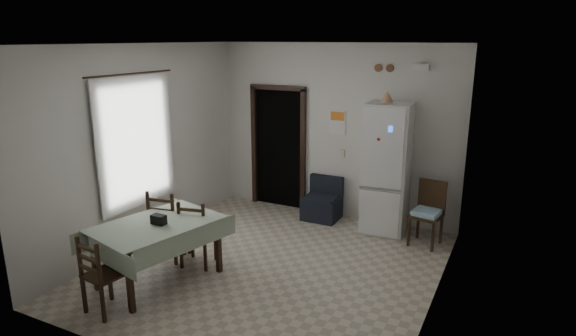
{
  "coord_description": "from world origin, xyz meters",
  "views": [
    {
      "loc": [
        2.83,
        -5.17,
        2.98
      ],
      "look_at": [
        0.0,
        0.5,
        1.25
      ],
      "focal_mm": 30.0,
      "sensor_mm": 36.0,
      "label": 1
    }
  ],
  "objects_px": {
    "dining_chair_far_right": "(198,232)",
    "dining_chair_near_head": "(105,274)",
    "dining_table": "(159,252)",
    "fridge": "(387,168)",
    "corner_chair": "(426,214)",
    "dining_chair_far_left": "(169,224)",
    "navy_seat": "(322,199)"
  },
  "relations": [
    {
      "from": "dining_chair_far_right",
      "to": "dining_chair_near_head",
      "type": "xyz_separation_m",
      "value": [
        -0.22,
        -1.4,
        -0.01
      ]
    },
    {
      "from": "dining_table",
      "to": "dining_chair_far_left",
      "type": "xyz_separation_m",
      "value": [
        -0.32,
        0.58,
        0.12
      ]
    },
    {
      "from": "dining_table",
      "to": "fridge",
      "type": "bearing_deg",
      "value": 68.71
    },
    {
      "from": "dining_table",
      "to": "dining_chair_near_head",
      "type": "relative_size",
      "value": 1.62
    },
    {
      "from": "corner_chair",
      "to": "dining_chair_far_right",
      "type": "distance_m",
      "value": 3.29
    },
    {
      "from": "corner_chair",
      "to": "dining_chair_near_head",
      "type": "distance_m",
      "value": 4.43
    },
    {
      "from": "navy_seat",
      "to": "corner_chair",
      "type": "distance_m",
      "value": 1.8
    },
    {
      "from": "corner_chair",
      "to": "dining_chair_far_right",
      "type": "bearing_deg",
      "value": -133.21
    },
    {
      "from": "dining_table",
      "to": "dining_chair_far_right",
      "type": "bearing_deg",
      "value": 89.02
    },
    {
      "from": "fridge",
      "to": "dining_chair_far_right",
      "type": "xyz_separation_m",
      "value": [
        -1.91,
        -2.3,
        -0.55
      ]
    },
    {
      "from": "dining_chair_far_right",
      "to": "dining_chair_near_head",
      "type": "bearing_deg",
      "value": 68.84
    },
    {
      "from": "navy_seat",
      "to": "dining_chair_near_head",
      "type": "distance_m",
      "value": 3.85
    },
    {
      "from": "dining_table",
      "to": "corner_chair",
      "type": "bearing_deg",
      "value": 57.49
    },
    {
      "from": "navy_seat",
      "to": "fridge",
      "type": "bearing_deg",
      "value": -0.37
    },
    {
      "from": "dining_chair_far_left",
      "to": "dining_chair_near_head",
      "type": "bearing_deg",
      "value": 91.42
    },
    {
      "from": "corner_chair",
      "to": "dining_chair_far_right",
      "type": "relative_size",
      "value": 1.03
    },
    {
      "from": "navy_seat",
      "to": "dining_table",
      "type": "bearing_deg",
      "value": -109.38
    },
    {
      "from": "fridge",
      "to": "corner_chair",
      "type": "bearing_deg",
      "value": -26.63
    },
    {
      "from": "corner_chair",
      "to": "dining_chair_far_left",
      "type": "xyz_separation_m",
      "value": [
        -3.09,
        -2.01,
        0.02
      ]
    },
    {
      "from": "dining_chair_near_head",
      "to": "dining_chair_far_right",
      "type": "bearing_deg",
      "value": -91.03
    },
    {
      "from": "dining_chair_far_right",
      "to": "dining_chair_far_left",
      "type": "bearing_deg",
      "value": -11.61
    },
    {
      "from": "corner_chair",
      "to": "dining_table",
      "type": "relative_size",
      "value": 0.64
    },
    {
      "from": "navy_seat",
      "to": "dining_chair_near_head",
      "type": "height_order",
      "value": "dining_chair_near_head"
    },
    {
      "from": "dining_chair_far_right",
      "to": "fridge",
      "type": "bearing_deg",
      "value": -142.16
    },
    {
      "from": "fridge",
      "to": "dining_table",
      "type": "distance_m",
      "value": 3.62
    },
    {
      "from": "dining_chair_far_right",
      "to": "dining_chair_near_head",
      "type": "distance_m",
      "value": 1.42
    },
    {
      "from": "corner_chair",
      "to": "dining_chair_near_head",
      "type": "height_order",
      "value": "corner_chair"
    },
    {
      "from": "dining_chair_far_left",
      "to": "dining_chair_near_head",
      "type": "distance_m",
      "value": 1.42
    },
    {
      "from": "navy_seat",
      "to": "corner_chair",
      "type": "height_order",
      "value": "corner_chair"
    },
    {
      "from": "dining_table",
      "to": "dining_chair_near_head",
      "type": "bearing_deg",
      "value": -79.38
    },
    {
      "from": "navy_seat",
      "to": "dining_chair_far_right",
      "type": "distance_m",
      "value": 2.45
    },
    {
      "from": "navy_seat",
      "to": "dining_chair_far_right",
      "type": "bearing_deg",
      "value": -110.29
    }
  ]
}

